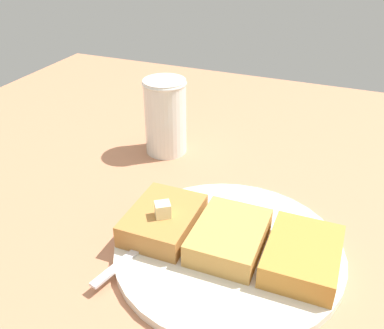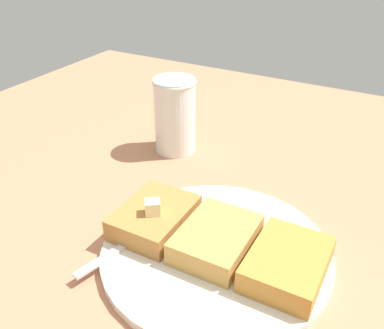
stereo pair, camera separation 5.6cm
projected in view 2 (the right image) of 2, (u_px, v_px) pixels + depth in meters
The scene contains 8 objects.
table_surface at pixel (199, 271), 47.88cm from camera, with size 123.95×123.95×2.81cm, color #B17251.
plate at pixel (216, 252), 47.64cm from camera, with size 25.53×25.53×1.05cm.
toast_slice_left at pixel (155, 217), 50.01cm from camera, with size 7.38×9.85×2.73cm, color #AB7237.
toast_slice_middle at pixel (216, 239), 46.71cm from camera, with size 7.38×9.85×2.73cm, color #C18F46.
toast_slice_right at pixel (287, 264), 43.41cm from camera, with size 7.38×9.85×2.73cm, color #BC7E33.
butter_pat_primary at pixel (153, 207), 48.03cm from camera, with size 1.70×1.53×1.70cm, color beige.
fork at pixel (142, 235), 49.16cm from camera, with size 5.19×15.88×0.36cm.
syrup_jar at pixel (175, 118), 66.68cm from camera, with size 6.71×6.71×11.87cm.
Camera 2 is at (16.36, -31.17, 35.98)cm, focal length 40.00 mm.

